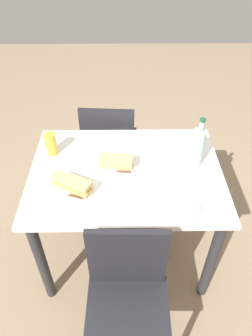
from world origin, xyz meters
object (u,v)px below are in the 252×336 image
baguette_sandwich_near (72,184)px  water_bottle (198,147)px  dining_table (126,186)px  baguette_sandwich_far (116,161)px  chair_far (128,294)px  beer_glass (51,144)px  plate_near (73,189)px  plate_far (116,167)px  knife_far (117,171)px  knife_near (69,195)px  chair_near (109,144)px  olive_bowl (190,211)px

baguette_sandwich_near → water_bottle: 0.72m
dining_table → baguette_sandwich_far: bearing=-24.5°
chair_far → beer_glass: bearing=-59.7°
dining_table → baguette_sandwich_far: size_ratio=5.57×
chair_far → plate_near: 0.60m
dining_table → water_bottle: water_bottle is taller
plate_far → knife_far: 0.05m
dining_table → knife_near: (0.30, 0.20, 0.14)m
chair_far → beer_glass: size_ratio=6.09×
dining_table → baguette_sandwich_near: (0.29, 0.15, 0.17)m
chair_far → knife_far: bearing=-84.7°
plate_near → knife_far: bearing=-151.6°
chair_far → knife_far: size_ratio=4.74×
plate_near → knife_far: knife_far is taller
chair_near → water_bottle: (-0.52, 0.54, 0.39)m
baguette_sandwich_far → knife_far: bearing=95.5°
plate_near → baguette_sandwich_far: baguette_sandwich_far is taller
knife_near → chair_far: bearing=127.2°
chair_near → plate_far: (-0.06, 0.57, 0.28)m
chair_far → water_bottle: 0.86m
water_bottle → dining_table: bearing=7.9°
baguette_sandwich_near → water_bottle: bearing=-163.1°
beer_glass → baguette_sandwich_near: bearing=116.4°
olive_bowl → chair_far: bearing=42.6°
plate_far → baguette_sandwich_far: (-0.00, -0.00, 0.04)m
water_bottle → baguette_sandwich_far: bearing=3.7°
plate_near → baguette_sandwich_far: size_ratio=1.17×
baguette_sandwich_far → beer_glass: size_ratio=1.40×
chair_near → plate_far: 0.64m
baguette_sandwich_near → beer_glass: size_ratio=1.59×
chair_far → beer_glass: 0.94m
baguette_sandwich_far → beer_glass: beer_glass is taller
plate_near → knife_near: size_ratio=1.32×
chair_near → knife_near: chair_near is taller
plate_far → olive_bowl: 0.50m
knife_far → dining_table: bearing=-153.3°
chair_far → baguette_sandwich_far: size_ratio=4.36×
chair_far → baguette_sandwich_far: (0.06, -0.62, 0.32)m
plate_near → baguette_sandwich_near: bearing=90.0°
dining_table → olive_bowl: (-0.31, 0.31, 0.14)m
dining_table → chair_near: chair_near is taller
water_bottle → beer_glass: size_ratio=2.20×
baguette_sandwich_near → water_bottle: water_bottle is taller
olive_bowl → baguette_sandwich_far: bearing=-42.8°
knife_near → water_bottle: water_bottle is taller
chair_far → baguette_sandwich_far: bearing=-84.6°
chair_far → baguette_sandwich_far: chair_far is taller
plate_far → beer_glass: 0.41m
plate_far → beer_glass: bearing=-19.6°
dining_table → knife_far: knife_far is taller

